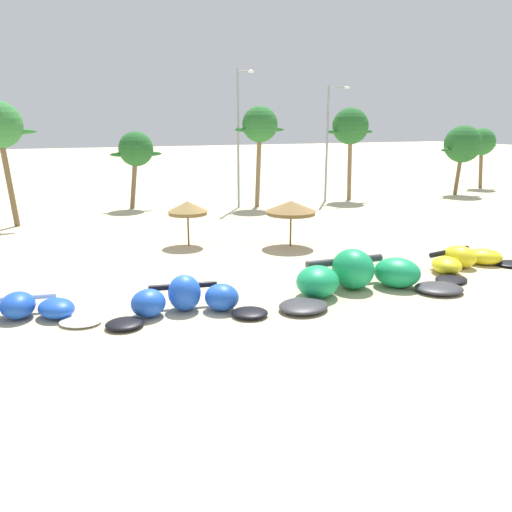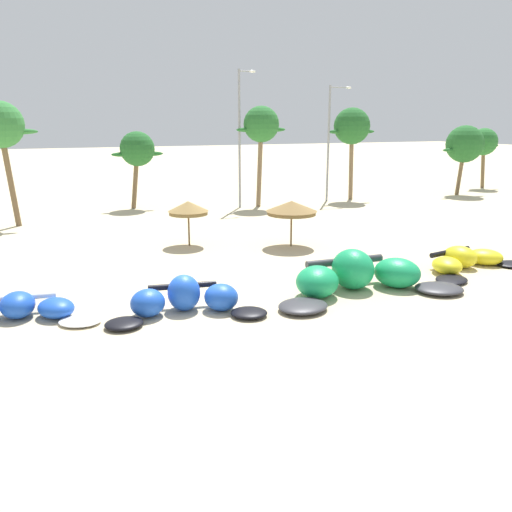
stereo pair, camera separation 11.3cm
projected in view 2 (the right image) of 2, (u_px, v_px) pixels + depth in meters
ground_plane at (187, 303)px, 20.06m from camera, size 260.00×260.00×0.00m
kite_left at (16, 311)px, 18.23m from camera, size 5.91×3.15×0.92m
kite_left_of_center at (185, 299)px, 18.91m from camera, size 5.85×3.18×1.33m
kite_center at (358, 276)px, 21.28m from camera, size 8.41×4.04×1.65m
kite_right_of_center at (466, 261)px, 24.64m from camera, size 6.53×3.56×1.02m
beach_umbrella_middle at (188, 208)px, 28.91m from camera, size 2.22×2.22×2.48m
beach_umbrella_near_palms at (292, 208)px, 28.71m from camera, size 2.79×2.79×2.53m
palm_left at (0, 126)px, 33.17m from camera, size 4.43×2.95×8.00m
palm_left_of_gap at (137, 150)px, 41.11m from camera, size 4.04×2.69×5.99m
palm_center_left at (261, 126)px, 41.45m from camera, size 4.23×2.82×7.92m
palm_center_right at (352, 127)px, 45.24m from camera, size 4.66×3.11×7.88m
palm_right_of_gap at (465, 145)px, 48.80m from camera, size 5.11×3.41×6.40m
palm_right at (484, 143)px, 53.72m from camera, size 4.11×2.74×6.09m
lamppost_west_center at (241, 134)px, 41.04m from camera, size 1.47×0.24×10.58m
lamppost_east_center at (330, 137)px, 44.60m from camera, size 2.15×0.24×9.62m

